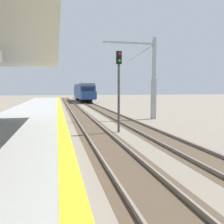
# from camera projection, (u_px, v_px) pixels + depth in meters

# --- Properties ---
(station_platform) EXTENTS (5.00, 80.00, 0.91)m
(station_platform) POSITION_uv_depth(u_px,v_px,m) (22.00, 130.00, 14.31)
(station_platform) COLOR #999993
(station_platform) RESTS_ON ground
(track_pair_nearest_platform) EXTENTS (2.34, 120.00, 0.16)m
(track_pair_nearest_platform) POSITION_uv_depth(u_px,v_px,m) (89.00, 125.00, 19.18)
(track_pair_nearest_platform) COLOR #4C3D2D
(track_pair_nearest_platform) RESTS_ON ground
(track_pair_middle) EXTENTS (2.34, 120.00, 0.16)m
(track_pair_middle) POSITION_uv_depth(u_px,v_px,m) (132.00, 124.00, 19.92)
(track_pair_middle) COLOR #4C3D2D
(track_pair_middle) RESTS_ON ground
(approaching_train) EXTENTS (2.93, 19.60, 4.76)m
(approaching_train) POSITION_uv_depth(u_px,v_px,m) (83.00, 92.00, 55.41)
(approaching_train) COLOR navy
(approaching_train) RESTS_ON ground
(rail_signal_post) EXTENTS (0.32, 0.34, 5.20)m
(rail_signal_post) POSITION_uv_depth(u_px,v_px,m) (119.00, 83.00, 16.02)
(rail_signal_post) COLOR #4C4C4C
(rail_signal_post) RESTS_ON ground
(catenary_pylon_far_side) EXTENTS (5.00, 0.40, 7.50)m
(catenary_pylon_far_side) POSITION_uv_depth(u_px,v_px,m) (151.00, 80.00, 23.05)
(catenary_pylon_far_side) COLOR #9EA3A8
(catenary_pylon_far_side) RESTS_ON ground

